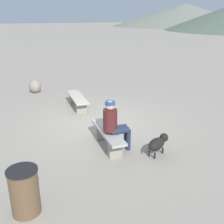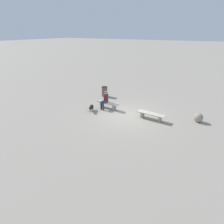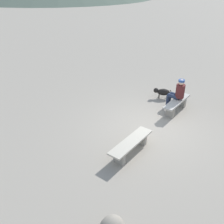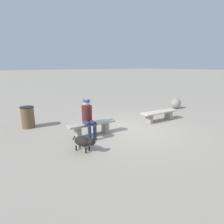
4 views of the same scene
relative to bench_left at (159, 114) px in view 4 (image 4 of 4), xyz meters
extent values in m
cube|color=#9E9384|center=(1.64, 0.20, -0.33)|extent=(210.00, 210.00, 0.06)
cube|color=gray|center=(-0.58, 0.03, -0.11)|extent=(0.15, 0.35, 0.37)
cube|color=gray|center=(0.58, -0.03, -0.11)|extent=(0.15, 0.35, 0.37)
cube|color=beige|center=(0.00, 0.00, 0.10)|extent=(1.79, 0.51, 0.05)
cube|color=gray|center=(2.73, -0.07, -0.10)|extent=(0.16, 0.32, 0.40)
cube|color=gray|center=(3.77, -0.11, -0.10)|extent=(0.16, 0.32, 0.40)
cube|color=#B2ADA3|center=(3.25, -0.09, 0.13)|extent=(1.69, 0.44, 0.07)
cylinder|color=#511E1E|center=(3.42, -0.10, 0.50)|extent=(0.34, 0.34, 0.53)
sphere|color=beige|center=(3.42, -0.10, 0.87)|extent=(0.22, 0.22, 0.22)
cylinder|color=#2D4C8C|center=(3.42, -0.10, 0.93)|extent=(0.24, 0.24, 0.08)
cylinder|color=#232D47|center=(3.54, 0.11, 0.24)|extent=(0.20, 0.45, 0.15)
cylinder|color=#232D47|center=(3.56, 0.33, -0.03)|extent=(0.11, 0.11, 0.54)
cylinder|color=#232D47|center=(3.35, 0.13, 0.24)|extent=(0.20, 0.45, 0.15)
cylinder|color=#232D47|center=(3.37, 0.35, -0.03)|extent=(0.11, 0.11, 0.54)
ellipsoid|color=black|center=(4.04, 0.83, -0.02)|extent=(0.49, 0.61, 0.28)
sphere|color=black|center=(3.90, 1.12, 0.04)|extent=(0.21, 0.21, 0.21)
cylinder|color=black|center=(3.90, 0.95, -0.23)|extent=(0.04, 0.04, 0.14)
cylinder|color=black|center=(4.04, 1.02, -0.23)|extent=(0.04, 0.04, 0.14)
cylinder|color=black|center=(4.05, 0.64, -0.23)|extent=(0.04, 0.04, 0.14)
cylinder|color=black|center=(4.19, 0.71, -0.23)|extent=(0.04, 0.04, 0.14)
cylinder|color=black|center=(4.18, 0.55, 0.03)|extent=(0.08, 0.12, 0.15)
cylinder|color=brown|center=(4.92, -2.22, 0.10)|extent=(0.48, 0.48, 0.80)
cylinder|color=black|center=(4.92, -2.22, 0.51)|extent=(0.51, 0.51, 0.03)
ellipsoid|color=gray|center=(-2.62, -1.16, -0.01)|extent=(0.62, 0.57, 0.58)
camera|label=1|loc=(8.86, -2.26, 2.86)|focal=42.60mm
camera|label=2|loc=(-3.01, 9.94, 4.83)|focal=28.47mm
camera|label=3|loc=(-5.27, -3.04, 4.50)|focal=40.21mm
camera|label=4|loc=(6.06, 5.34, 2.06)|focal=29.80mm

